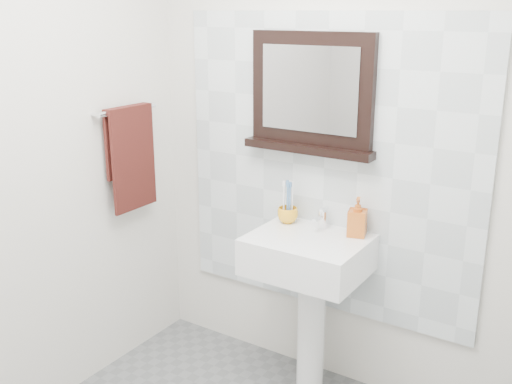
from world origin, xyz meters
TOP-DOWN VIEW (x-y plane):
  - back_wall at (0.00, 1.10)m, footprint 2.00×0.01m
  - left_wall at (-1.00, 0.00)m, footprint 0.01×2.20m
  - right_wall at (1.00, 0.00)m, footprint 0.01×2.20m
  - splashback at (0.00, 1.09)m, footprint 1.60×0.02m
  - pedestal_sink at (0.03, 0.87)m, footprint 0.55×0.44m
  - toothbrush_cup at (-0.15, 0.99)m, footprint 0.14×0.14m
  - toothbrushes at (-0.15, 0.99)m, footprint 0.05×0.04m
  - soap_dispenser at (0.22, 1.01)m, footprint 0.11×0.11m
  - framed_mirror at (-0.07, 1.06)m, footprint 0.68×0.11m
  - towel_bar at (-0.95, 0.70)m, footprint 0.07×0.40m
  - hand_towel at (-0.94, 0.70)m, footprint 0.06×0.30m

SIDE VIEW (x-z plane):
  - pedestal_sink at x=0.03m, z-range 0.20..1.16m
  - toothbrush_cup at x=-0.15m, z-range 0.86..0.94m
  - soap_dispenser at x=0.22m, z-range 0.86..1.05m
  - toothbrushes at x=-0.15m, z-range 0.88..1.09m
  - splashback at x=0.00m, z-range 0.40..1.90m
  - hand_towel at x=-0.94m, z-range 0.92..1.47m
  - back_wall at x=0.00m, z-range 0.00..2.50m
  - left_wall at x=-1.00m, z-range 0.00..2.50m
  - right_wall at x=1.00m, z-range 0.00..2.50m
  - towel_bar at x=-0.95m, z-range 1.39..1.42m
  - framed_mirror at x=-0.07m, z-range 1.21..1.79m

